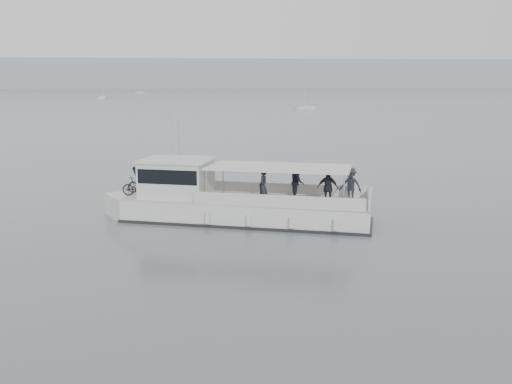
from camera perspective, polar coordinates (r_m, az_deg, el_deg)
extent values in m
plane|color=slate|center=(32.60, -5.31, -2.24)|extent=(1400.00, 1400.00, 0.00)
cube|color=#939EA8|center=(591.76, -6.52, 11.65)|extent=(1400.00, 90.00, 28.00)
cube|color=silver|center=(30.81, -0.92, -2.04)|extent=(13.57, 7.56, 1.42)
cube|color=silver|center=(32.92, -12.13, -1.44)|extent=(3.37, 3.37, 1.42)
cube|color=beige|center=(30.66, -0.93, -0.74)|extent=(13.57, 7.56, 0.07)
cube|color=black|center=(30.92, -0.92, -2.83)|extent=(13.82, 7.76, 0.20)
cube|color=silver|center=(31.84, 3.22, 0.29)|extent=(8.33, 2.93, 0.66)
cube|color=silver|center=(28.58, 2.14, -0.95)|extent=(8.33, 2.93, 0.66)
cube|color=silver|center=(29.80, 11.36, -0.66)|extent=(1.24, 3.35, 0.66)
cube|color=silver|center=(31.60, -7.91, 1.33)|extent=(4.27, 3.93, 1.97)
cube|color=black|center=(32.20, -10.76, 1.71)|extent=(1.47, 2.79, 1.27)
cube|color=black|center=(31.55, -7.93, 1.91)|extent=(4.08, 3.90, 0.77)
cube|color=silver|center=(31.45, -7.96, 3.20)|extent=(4.55, 4.21, 0.11)
cube|color=silver|center=(29.99, 2.32, 2.49)|extent=(8.11, 5.52, 0.09)
cylinder|color=silver|center=(29.49, -4.94, 0.53)|extent=(0.08, 0.08, 1.81)
cylinder|color=silver|center=(32.38, -3.33, 1.50)|extent=(0.08, 0.08, 1.81)
cylinder|color=silver|center=(28.23, 8.78, -0.03)|extent=(0.08, 0.08, 1.81)
cylinder|color=silver|center=(31.24, 9.15, 1.03)|extent=(0.08, 0.08, 1.81)
cylinder|color=silver|center=(32.43, -8.52, 5.95)|extent=(0.04, 0.04, 2.85)
cylinder|color=silver|center=(30.44, -7.75, 5.23)|extent=(0.04, 0.04, 2.41)
cylinder|color=silver|center=(29.42, -4.91, -2.61)|extent=(0.33, 0.33, 0.55)
cylinder|color=silver|center=(28.85, -0.75, -2.84)|extent=(0.33, 0.33, 0.55)
cylinder|color=silver|center=(28.45, 3.56, -3.06)|extent=(0.33, 0.33, 0.55)
cylinder|color=silver|center=(28.21, 7.97, -3.27)|extent=(0.33, 0.33, 0.55)
imported|color=black|center=(32.90, -11.21, 0.73)|extent=(1.99, 1.23, 0.99)
imported|color=black|center=(32.11, -11.83, 0.51)|extent=(1.80, 1.02, 1.04)
imported|color=#22242D|center=(29.30, 0.71, 0.54)|extent=(0.58, 0.75, 1.84)
imported|color=#22242D|center=(30.74, 4.17, 1.01)|extent=(0.79, 0.96, 1.84)
imported|color=#22242D|center=(29.15, 7.18, 0.39)|extent=(1.17, 0.86, 1.84)
imported|color=#22242D|center=(30.15, 9.44, 0.69)|extent=(1.37, 1.24, 1.84)
cube|color=silver|center=(352.05, -11.49, 9.70)|extent=(5.79, 2.61, 0.75)
cube|color=silver|center=(352.04, -11.49, 9.75)|extent=(2.17, 1.84, 0.45)
cylinder|color=silver|center=(351.99, -11.51, 10.25)|extent=(0.08, 0.08, 6.14)
cube|color=silver|center=(252.27, -15.05, 9.08)|extent=(3.01, 8.90, 0.75)
cube|color=silver|center=(252.26, -15.05, 9.15)|extent=(2.54, 3.14, 0.45)
cylinder|color=silver|center=(252.18, -15.11, 10.25)|extent=(0.08, 0.08, 9.73)
cube|color=silver|center=(152.44, 4.89, 8.34)|extent=(6.18, 3.67, 0.75)
cube|color=silver|center=(152.42, 4.90, 8.46)|extent=(2.48, 2.22, 0.45)
cylinder|color=silver|center=(152.31, 4.92, 9.67)|extent=(0.08, 0.08, 6.47)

